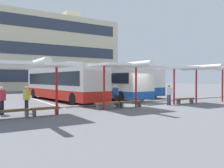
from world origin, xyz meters
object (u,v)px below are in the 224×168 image
coach_bus_1 (103,83)px  waiting_passenger_2 (116,94)px  bench_0 (11,112)px  bench_1 (46,110)px  bench_3 (130,103)px  bench_2 (108,104)px  waiting_passenger_0 (169,93)px  waiting_passenger_3 (26,98)px  bench_4 (185,99)px  waiting_shelter_2 (188,69)px  coach_bus_2 (122,82)px  waiting_shelter_0 (30,66)px  coach_bus_0 (62,83)px  waiting_shelter_1 (123,66)px  waiting_passenger_1 (2,99)px

coach_bus_1 → waiting_passenger_2: (-2.29, -6.14, -0.73)m
bench_0 → bench_1: same height
bench_3 → bench_2: bearing=177.3°
waiting_passenger_0 → waiting_passenger_3: waiting_passenger_0 is taller
bench_4 → waiting_passenger_3: size_ratio=1.18×
waiting_shelter_2 → coach_bus_1: bearing=110.6°
bench_1 → bench_3: (6.23, 0.60, 0.01)m
coach_bus_1 → coach_bus_2: (3.96, 2.15, 0.13)m
waiting_shelter_0 → waiting_shelter_2: bearing=1.9°
coach_bus_0 → waiting_shelter_0: coach_bus_0 is taller
bench_3 → waiting_passenger_0: (3.41, -0.41, 0.58)m
bench_0 → waiting_shelter_1: size_ratio=0.41×
bench_0 → waiting_passenger_3: bearing=56.1°
coach_bus_1 → bench_4: coach_bus_1 is taller
coach_bus_1 → bench_1: coach_bus_1 is taller
waiting_passenger_2 → waiting_passenger_1: bearing=-174.2°
waiting_shelter_1 → bench_4: size_ratio=2.48×
waiting_shelter_0 → bench_0: 2.55m
waiting_passenger_1 → waiting_shelter_1: bearing=-10.8°
waiting_shelter_1 → waiting_passenger_1: size_ratio=2.92×
waiting_shelter_0 → waiting_shelter_1: (6.23, 0.60, 0.18)m
waiting_shelter_1 → bench_1: bearing=-177.7°
coach_bus_0 → bench_4: bearing=-45.3°
coach_bus_0 → waiting_shelter_1: 8.26m
bench_1 → waiting_shelter_2: waiting_shelter_2 is taller
waiting_shelter_1 → waiting_passenger_0: bearing=-0.4°
coach_bus_0 → waiting_passenger_2: bearing=-68.3°
bench_1 → coach_bus_0: bearing=64.9°
bench_1 → waiting_passenger_0: (9.64, 0.19, 0.59)m
bench_3 → waiting_passenger_3: bearing=171.9°
waiting_shelter_0 → bench_4: waiting_shelter_0 is taller
coach_bus_1 → bench_0: coach_bus_1 is taller
coach_bus_1 → bench_2: size_ratio=6.62×
waiting_passenger_1 → waiting_passenger_3: size_ratio=1.00×
coach_bus_1 → bench_4: (3.23, -8.25, -1.27)m
coach_bus_0 → waiting_passenger_2: 6.27m
coach_bus_2 → bench_3: (-6.18, -10.15, -1.40)m
coach_bus_0 → waiting_passenger_0: coach_bus_0 is taller
waiting_shelter_1 → coach_bus_1: bearing=69.6°
bench_2 → bench_1: bearing=-171.2°
coach_bus_1 → waiting_passenger_3: 11.55m
waiting_shelter_1 → waiting_shelter_2: waiting_shelter_1 is taller
waiting_passenger_3 → coach_bus_1: bearing=37.5°
coach_bus_0 → waiting_passenger_3: bearing=-124.4°
coach_bus_0 → waiting_passenger_2: coach_bus_0 is taller
coach_bus_1 → waiting_shelter_1: coach_bus_1 is taller
waiting_shelter_2 → waiting_shelter_1: bearing=178.3°
coach_bus_1 → coach_bus_0: bearing=-175.6°
bench_3 → bench_4: same height
coach_bus_2 → bench_4: 10.52m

